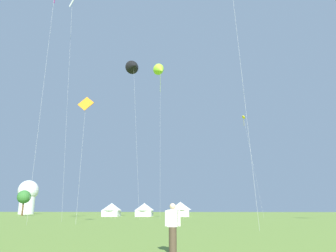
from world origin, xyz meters
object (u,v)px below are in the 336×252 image
person_spectator (173,228)px  festival_tent_center (144,209)px  kite_lime_delta (160,70)px  kite_yellow_parafoil (244,118)px  kite_white_diamond (72,5)px  festival_tent_left (180,208)px  festival_tent_right (112,209)px  observatory_dome (28,195)px  tree_distant_right (24,197)px  kite_black_delta (134,66)px  kite_orange_diamond (86,105)px

person_spectator → festival_tent_center: bearing=100.7°
kite_lime_delta → person_spectator: (6.22, -46.37, -27.80)m
kite_lime_delta → festival_tent_center: size_ratio=6.85×
kite_yellow_parafoil → person_spectator: size_ratio=11.54×
kite_white_diamond → festival_tent_left: bearing=64.5°
festival_tent_right → festival_tent_center: 7.46m
festival_tent_left → observatory_dome: bearing=151.1°
tree_distant_right → kite_black_delta: bearing=-41.0°
festival_tent_center → tree_distant_right: (-32.17, 6.51, 2.98)m
kite_yellow_parafoil → festival_tent_center: 29.56m
kite_lime_delta → kite_yellow_parafoil: (16.54, 4.41, -9.14)m
kite_orange_diamond → kite_white_diamond: size_ratio=0.42×
kite_lime_delta → person_spectator: 54.42m
festival_tent_center → kite_lime_delta: bearing=-69.6°
kite_orange_diamond → kite_white_diamond: bearing=129.7°
kite_orange_diamond → festival_tent_right: bearing=100.2°
kite_white_diamond → observatory_dome: bearing=121.7°
kite_black_delta → kite_white_diamond: 13.45m
observatory_dome → kite_lime_delta: bearing=-41.0°
festival_tent_right → festival_tent_center: (7.46, 0.00, -0.01)m
kite_black_delta → tree_distant_right: kite_black_delta is taller
kite_orange_diamond → festival_tent_left: size_ratio=2.98×
kite_black_delta → festival_tent_left: (6.48, 22.82, -23.59)m
kite_white_diamond → tree_distant_right: kite_white_diamond is taller
kite_yellow_parafoil → festival_tent_center: size_ratio=4.53×
kite_orange_diamond → person_spectator: bearing=-61.4°
kite_orange_diamond → festival_tent_right: size_ratio=3.22×
festival_tent_center → festival_tent_left: size_ratio=0.92×
kite_yellow_parafoil → festival_tent_right: 35.37m
festival_tent_right → tree_distant_right: 25.72m
kite_white_diamond → kite_yellow_parafoil: (28.30, 21.68, -12.67)m
kite_white_diamond → tree_distant_right: 53.03m
festival_tent_right → tree_distant_right: (-24.71, 6.51, 2.97)m
kite_yellow_parafoil → kite_lime_delta: bearing=-165.1°
kite_white_diamond → festival_tent_center: size_ratio=7.71×
kite_orange_diamond → observatory_dome: bearing=122.7°
observatory_dome → festival_tent_right: bearing=-38.4°
festival_tent_right → festival_tent_left: festival_tent_left is taller
kite_yellow_parafoil → festival_tent_right: (-29.07, 9.23, -17.91)m
observatory_dome → kite_black_delta: bearing=-48.7°
observatory_dome → festival_tent_center: bearing=-33.2°
kite_yellow_parafoil → festival_tent_left: kite_yellow_parafoil is taller
kite_lime_delta → tree_distant_right: bearing=151.6°
person_spectator → festival_tent_right: size_ratio=0.39×
kite_black_delta → kite_yellow_parafoil: 24.90m
kite_yellow_parafoil → tree_distant_right: 58.00m
festival_tent_center → observatory_dome: bearing=146.8°
person_spectator → festival_tent_center: (-11.29, 60.02, 0.74)m
kite_orange_diamond → observatory_dome: 79.54m
person_spectator → kite_lime_delta: bearing=97.6°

